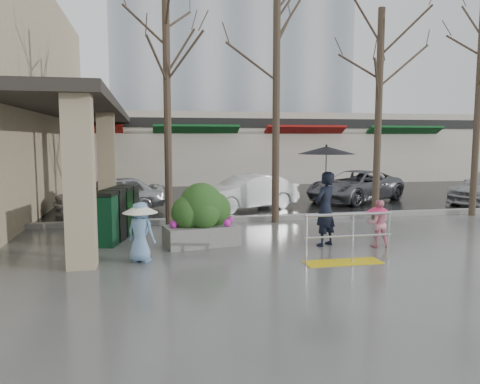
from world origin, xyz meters
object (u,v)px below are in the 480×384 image
object	(u,v)px
tree_west	(166,47)
child_pink	(378,221)
car_b	(247,192)
car_a	(110,194)
car_c	(355,186)
handrail	(346,245)
woman	(326,185)
tree_midwest	(277,46)
tree_mideast	(380,63)
planter	(202,216)
child_blue	(140,226)
news_boxes	(118,213)

from	to	relation	value
tree_west	child_pink	xyz separation A→B (m)	(4.69, -3.61, -4.46)
child_pink	car_b	world-z (taller)	car_b
car_a	car_c	distance (m)	9.57
handrail	child_pink	world-z (taller)	child_pink
car_b	woman	bearing A→B (deg)	-16.14
tree_midwest	child_pink	bearing A→B (deg)	-67.66
car_c	woman	bearing A→B (deg)	-60.20
tree_mideast	child_pink	size ratio (longest dim) A/B	5.84
tree_west	planter	world-z (taller)	tree_west
tree_west	car_c	world-z (taller)	tree_west
tree_mideast	child_blue	size ratio (longest dim) A/B	5.18
woman	news_boxes	bearing A→B (deg)	-54.22
child_pink	child_blue	distance (m)	5.46
planter	child_blue	bearing A→B (deg)	-137.65
tree_mideast	planter	size ratio (longest dim) A/B	3.51
handrail	planter	bearing A→B (deg)	141.48
planter	tree_midwest	bearing A→B (deg)	45.88
tree_west	planter	size ratio (longest dim) A/B	3.67
tree_mideast	news_boxes	size ratio (longest dim) A/B	2.75
child_pink	child_blue	world-z (taller)	child_blue
tree_west	news_boxes	world-z (taller)	tree_west
child_pink	planter	xyz separation A→B (m)	(-4.04, 0.98, 0.09)
tree_mideast	car_a	size ratio (longest dim) A/B	1.76
handrail	tree_midwest	xyz separation A→B (m)	(-0.16, 4.80, 4.86)
child_pink	car_a	world-z (taller)	car_a
news_boxes	child_blue	bearing A→B (deg)	-61.32
handrail	tree_west	distance (m)	7.52
handrail	child_blue	xyz separation A→B (m)	(-4.13, 0.88, 0.37)
handrail	child_blue	world-z (taller)	child_blue
planter	car_b	world-z (taller)	planter
tree_west	handrail	bearing A→B (deg)	-55.01
tree_midwest	planter	bearing A→B (deg)	-134.12
tree_mideast	car_c	bearing A→B (deg)	73.74
tree_west	child_pink	world-z (taller)	tree_west
car_a	child_blue	bearing A→B (deg)	-7.64
child_blue	planter	distance (m)	1.91
handrail	child_pink	size ratio (longest dim) A/B	1.71
tree_mideast	child_pink	distance (m)	5.86
handrail	tree_mideast	size ratio (longest dim) A/B	0.29
car_a	car_c	size ratio (longest dim) A/B	0.82
handrail	tree_west	xyz separation A→B (m)	(-3.36, 4.80, 4.71)
tree_midwest	woman	bearing A→B (deg)	-84.63
woman	car_c	xyz separation A→B (m)	(4.15, 7.21, -0.81)
child_pink	news_boxes	distance (m)	6.44
child_blue	tree_west	bearing A→B (deg)	-69.16
car_a	car_b	bearing A→B (deg)	69.08
child_pink	planter	world-z (taller)	planter
woman	planter	xyz separation A→B (m)	(-2.86, 0.62, -0.73)
planter	car_a	bearing A→B (deg)	113.87
woman	car_a	world-z (taller)	woman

